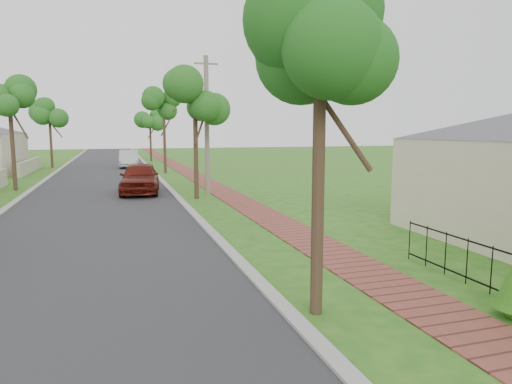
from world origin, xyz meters
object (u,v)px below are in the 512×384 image
near_tree (321,56)px  parked_car_white (129,159)px  utility_pole (207,125)px  parked_car_red (140,178)px

near_tree → parked_car_white: bearing=93.5°
parked_car_white → utility_pole: (3.30, -19.03, 2.78)m
near_tree → utility_pole: (1.16, 15.76, -0.98)m
parked_car_white → utility_pole: 19.51m
parked_car_white → utility_pole: utility_pole is taller
parked_car_white → utility_pole: bearing=-77.8°
parked_car_red → utility_pole: bearing=-17.9°
parked_car_red → utility_pole: 4.53m
parked_car_red → near_tree: bearing=-76.8°
parked_car_white → parked_car_red: bearing=-87.6°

